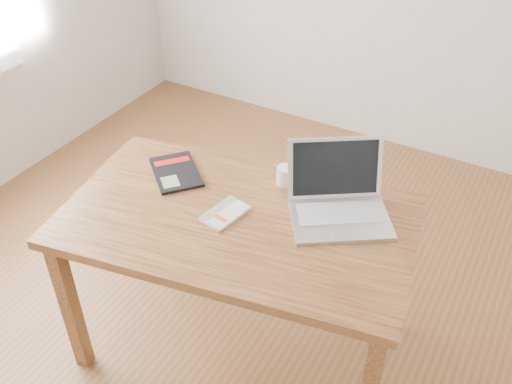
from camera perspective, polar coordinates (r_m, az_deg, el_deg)
The scene contains 6 objects.
room at distance 1.87m, azimuth -2.18°, elevation 12.28°, with size 4.04×4.04×2.70m.
desk at distance 2.24m, azimuth -1.88°, elevation -4.30°, with size 1.45×0.99×0.75m.
white_guidebook at distance 2.19m, azimuth -3.11°, elevation -2.16°, with size 0.14×0.20×0.02m.
black_guidebook at distance 2.43m, azimuth -8.02°, elevation 2.00°, with size 0.32×0.31×0.01m.
laptop at distance 2.19m, azimuth 8.25°, elevation -0.87°, with size 0.49×0.48×0.25m.
coffee_mug at distance 2.33m, azimuth 3.01°, elevation 1.67°, with size 0.11×0.07×0.08m.
Camera 1 is at (0.83, -1.44, 2.14)m, focal length 40.00 mm.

